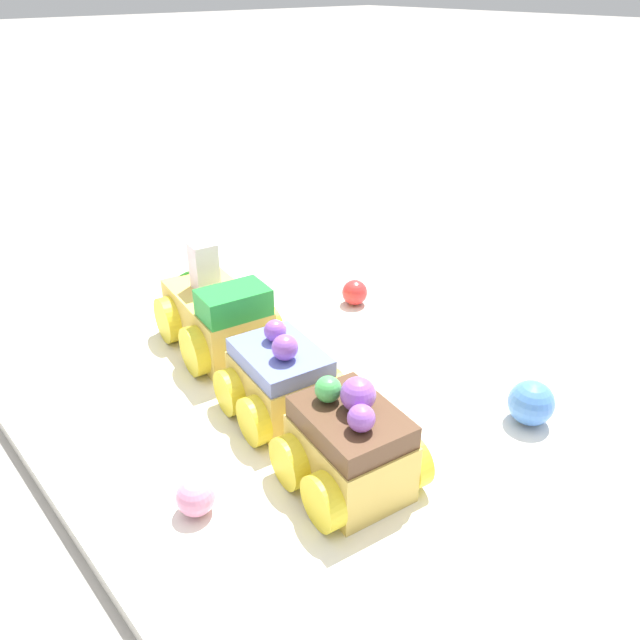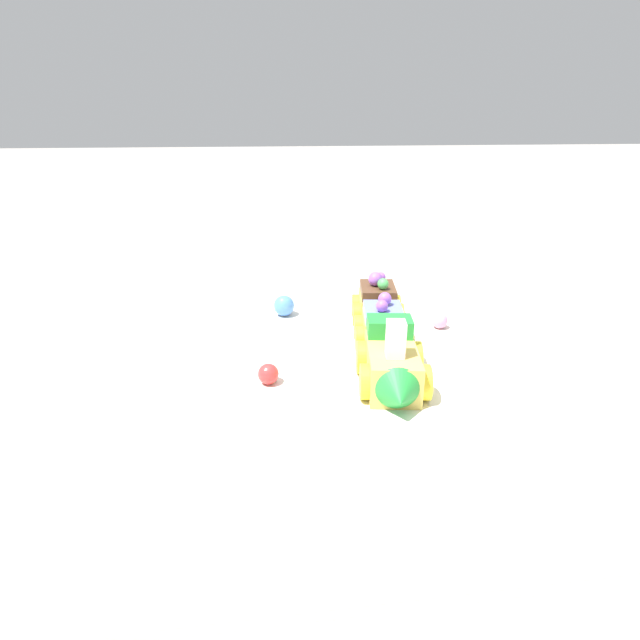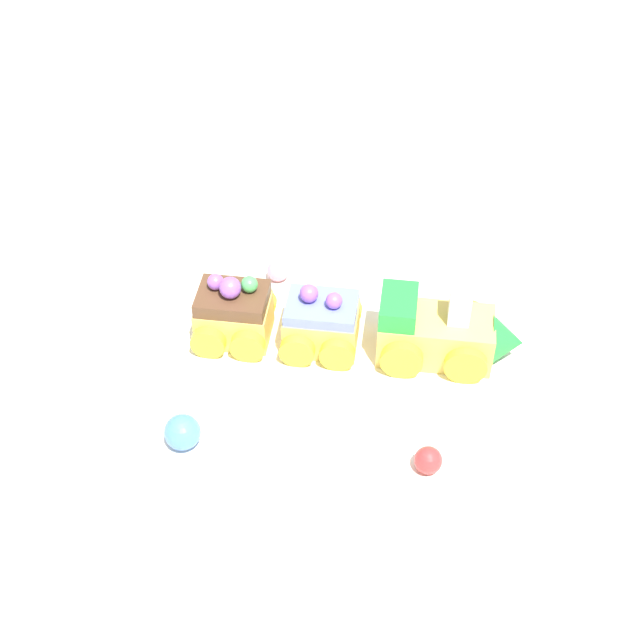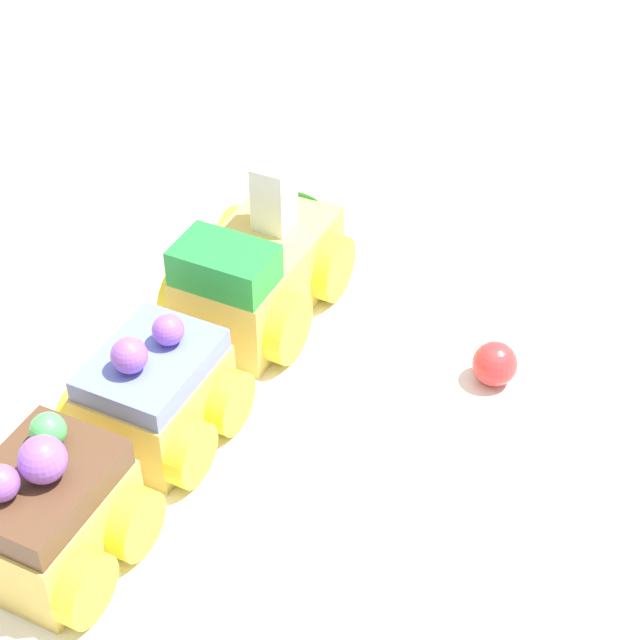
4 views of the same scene
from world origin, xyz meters
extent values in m
plane|color=gray|center=(0.00, 0.00, 0.00)|extent=(10.00, 10.00, 0.00)
cube|color=white|center=(0.00, 0.00, 0.01)|extent=(0.68, 0.41, 0.01)
cube|color=#E0BC56|center=(0.08, 0.03, 0.03)|extent=(0.11, 0.07, 0.05)
cube|color=green|center=(0.04, 0.04, 0.07)|extent=(0.04, 0.06, 0.02)
cone|color=green|center=(0.14, 0.03, 0.04)|extent=(0.04, 0.05, 0.05)
cube|color=white|center=(0.10, 0.03, 0.07)|extent=(0.02, 0.02, 0.02)
cube|color=white|center=(0.10, 0.03, 0.09)|extent=(0.02, 0.02, 0.02)
cylinder|color=yellow|center=(0.10, 0.00, 0.03)|extent=(0.04, 0.02, 0.04)
cylinder|color=yellow|center=(0.11, 0.06, 0.03)|extent=(0.04, 0.02, 0.04)
cylinder|color=yellow|center=(0.04, 0.01, 0.03)|extent=(0.04, 0.02, 0.04)
cylinder|color=yellow|center=(0.05, 0.07, 0.03)|extent=(0.04, 0.02, 0.04)
cube|color=#E0BC56|center=(-0.03, 0.05, 0.03)|extent=(0.07, 0.06, 0.04)
cube|color=#6B7AC6|center=(-0.03, 0.05, 0.06)|extent=(0.07, 0.06, 0.01)
sphere|color=#9956C6|center=(-0.04, 0.06, 0.07)|extent=(0.02, 0.02, 0.02)
sphere|color=#9956C6|center=(-0.02, 0.05, 0.07)|extent=(0.02, 0.02, 0.02)
cylinder|color=yellow|center=(-0.01, 0.02, 0.03)|extent=(0.03, 0.02, 0.03)
cylinder|color=yellow|center=(-0.01, 0.08, 0.03)|extent=(0.03, 0.02, 0.03)
cylinder|color=yellow|center=(-0.05, 0.02, 0.03)|extent=(0.03, 0.02, 0.03)
cylinder|color=yellow|center=(-0.04, 0.08, 0.03)|extent=(0.03, 0.02, 0.03)
cube|color=#E0BC56|center=(-0.11, 0.06, 0.03)|extent=(0.07, 0.06, 0.04)
cube|color=brown|center=(-0.11, 0.06, 0.06)|extent=(0.07, 0.06, 0.01)
sphere|color=#9956C6|center=(-0.13, 0.07, 0.07)|extent=(0.02, 0.02, 0.02)
sphere|color=#9956C6|center=(-0.11, 0.06, 0.08)|extent=(0.02, 0.02, 0.02)
sphere|color=#4CBC56|center=(-0.09, 0.07, 0.07)|extent=(0.02, 0.02, 0.02)
cylinder|color=yellow|center=(-0.10, 0.03, 0.03)|extent=(0.03, 0.02, 0.03)
cylinder|color=yellow|center=(-0.09, 0.09, 0.03)|extent=(0.03, 0.02, 0.03)
cylinder|color=yellow|center=(-0.13, 0.04, 0.03)|extent=(0.03, 0.02, 0.03)
cylinder|color=yellow|center=(-0.13, 0.10, 0.03)|extent=(0.03, 0.02, 0.03)
sphere|color=pink|center=(-0.07, 0.15, 0.02)|extent=(0.02, 0.02, 0.02)
sphere|color=#4C84E0|center=(-0.15, -0.07, 0.03)|extent=(0.03, 0.03, 0.03)
sphere|color=red|center=(0.06, -0.10, 0.02)|extent=(0.02, 0.02, 0.02)
camera|label=1|loc=(-0.31, 0.26, 0.28)|focal=35.00mm
camera|label=2|loc=(0.55, -0.11, 0.29)|focal=28.00mm
camera|label=3|loc=(-0.04, -0.56, 0.61)|focal=50.00mm
camera|label=4|loc=(-0.36, -0.14, 0.40)|focal=60.00mm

